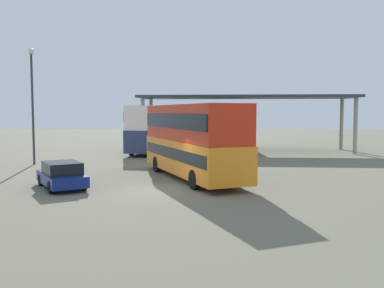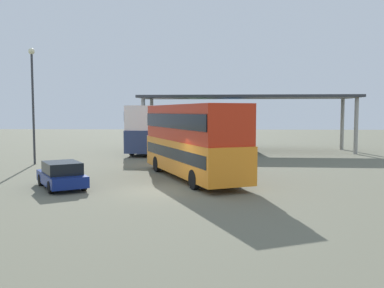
{
  "view_description": "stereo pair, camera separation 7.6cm",
  "coord_description": "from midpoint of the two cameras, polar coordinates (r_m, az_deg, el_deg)",
  "views": [
    {
      "loc": [
        2.27,
        -19.84,
        3.86
      ],
      "look_at": [
        1.38,
        3.9,
        2.0
      ],
      "focal_mm": 38.7,
      "sensor_mm": 36.0,
      "label": 1
    },
    {
      "loc": [
        2.34,
        -19.84,
        3.86
      ],
      "look_at": [
        1.38,
        3.9,
        2.0
      ],
      "focal_mm": 38.7,
      "sensor_mm": 36.0,
      "label": 2
    }
  ],
  "objects": [
    {
      "name": "ground_plane",
      "position": [
        20.34,
        -4.43,
        -6.48
      ],
      "size": [
        140.0,
        140.0,
        0.0
      ],
      "primitive_type": "plane",
      "color": "#676653"
    },
    {
      "name": "double_decker_main",
      "position": [
        23.82,
        -0.1,
        0.8
      ],
      "size": [
        6.52,
        10.67,
        4.25
      ],
      "rotation": [
        0.0,
        0.0,
        1.98
      ],
      "color": "orange",
      "rests_on": "ground_plane"
    },
    {
      "name": "parked_hatchback",
      "position": [
        21.92,
        -17.6,
        -4.1
      ],
      "size": [
        3.57,
        4.21,
        1.35
      ],
      "rotation": [
        0.0,
        0.0,
        2.14
      ],
      "color": "navy",
      "rests_on": "ground_plane"
    },
    {
      "name": "double_decker_near_canopy",
      "position": [
        39.38,
        -5.55,
        2.32
      ],
      "size": [
        3.6,
        10.28,
        4.38
      ],
      "rotation": [
        0.0,
        0.0,
        1.45
      ],
      "color": "navy",
      "rests_on": "ground_plane"
    },
    {
      "name": "double_decker_mid_row",
      "position": [
        39.56,
        0.41,
        2.19
      ],
      "size": [
        2.97,
        11.19,
        4.16
      ],
      "rotation": [
        0.0,
        0.0,
        1.53
      ],
      "color": "silver",
      "rests_on": "ground_plane"
    },
    {
      "name": "double_decker_far_right",
      "position": [
        42.13,
        5.59,
        2.4
      ],
      "size": [
        3.17,
        10.17,
        4.29
      ],
      "rotation": [
        0.0,
        0.0,
        1.64
      ],
      "color": "silver",
      "rests_on": "ground_plane"
    },
    {
      "name": "depot_canopy",
      "position": [
        41.0,
        7.4,
        6.13
      ],
      "size": [
        21.03,
        6.54,
        5.42
      ],
      "rotation": [
        0.0,
        0.0,
        -0.04
      ],
      "color": "#33353A",
      "rests_on": "ground_plane"
    },
    {
      "name": "lamppost_tall",
      "position": [
        32.4,
        -21.22,
        6.64
      ],
      "size": [
        0.44,
        0.44,
        8.43
      ],
      "color": "#33353A",
      "rests_on": "ground_plane"
    }
  ]
}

